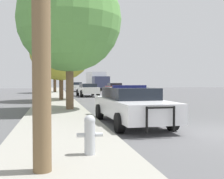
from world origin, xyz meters
name	(u,v)px	position (x,y,z in m)	size (l,w,h in m)	color
sidewalk_left	(63,138)	(-5.10, 0.00, 0.07)	(3.00, 110.00, 0.13)	#99968C
police_car	(131,105)	(-2.42, 2.39, 0.75)	(2.20, 5.43, 1.49)	white
fire_hydrant	(90,133)	(-4.61, -2.17, 0.57)	(0.54, 0.24, 0.83)	#B7BCC1
traffic_light	(78,55)	(-3.11, 17.48, 4.01)	(3.88, 0.35, 5.51)	#424247
car_background_oncoming	(115,88)	(2.73, 28.46, 0.73)	(2.05, 4.41, 1.34)	maroon
car_background_midblock	(87,89)	(-1.76, 21.48, 0.75)	(2.09, 4.76, 1.36)	silver
car_background_distant	(75,86)	(-1.94, 35.29, 0.77)	(2.26, 4.31, 1.42)	silver
box_truck	(97,80)	(2.01, 39.15, 1.69)	(3.06, 7.72, 3.11)	#333856
tree_sidewalk_far	(55,62)	(-5.07, 30.63, 4.14)	(4.67, 4.67, 6.35)	brown
tree_sidewalk_near	(69,20)	(-4.46, 7.30, 4.92)	(5.57, 5.57, 7.58)	brown
tree_sidewalk_mid	(61,49)	(-4.67, 15.18, 4.20)	(5.06, 5.06, 6.61)	brown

